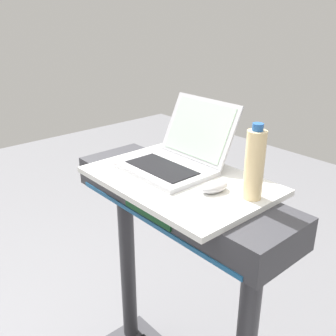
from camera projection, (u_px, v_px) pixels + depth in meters
desk_board at (179, 180)px, 1.36m from camera, size 0.64×0.43×0.02m
laptop at (177, 155)px, 1.43m from camera, size 0.32×0.34×0.23m
computer_mouse at (214, 187)px, 1.25m from camera, size 0.08×0.11×0.03m
water_bottle at (255, 164)px, 1.17m from camera, size 0.06×0.06×0.24m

